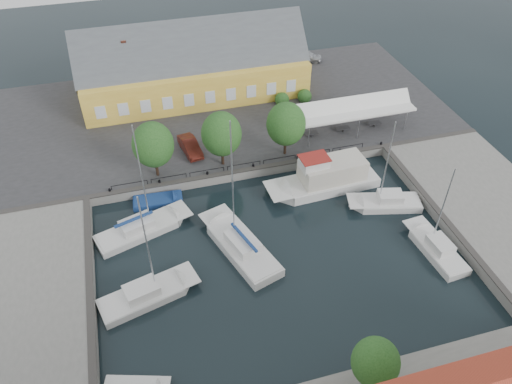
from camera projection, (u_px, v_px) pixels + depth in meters
ground at (274, 245)px, 45.99m from camera, size 140.00×140.00×0.00m
north_quay at (219, 114)px, 62.51m from camera, size 56.00×26.00×1.00m
west_quay at (18, 313)px, 39.64m from camera, size 12.00×24.00×1.00m
east_quay at (494, 211)px, 48.75m from camera, size 12.00×24.00×1.00m
quay_edge_fittings at (260, 203)px, 48.78m from camera, size 56.00×24.72×0.40m
warehouse at (189, 68)px, 63.35m from camera, size 28.56×14.00×9.55m
tent_canopy at (353, 110)px, 57.12m from camera, size 14.00×4.00×2.83m
quay_trees at (221, 134)px, 51.20m from camera, size 18.20×4.20×6.30m
car_silver at (306, 56)px, 72.10m from camera, size 4.91×3.56×1.55m
car_red at (190, 146)px, 54.95m from camera, size 2.34×4.77×1.50m
center_sailboat at (241, 247)px, 45.28m from camera, size 5.93×10.54×13.86m
trawler at (326, 179)px, 51.71m from camera, size 12.20×4.13×5.00m
east_boat_a at (386, 204)px, 49.93m from camera, size 7.61×4.13×10.52m
east_boat_c at (436, 250)px, 45.18m from camera, size 2.92×7.59×9.64m
west_boat_a at (142, 230)px, 47.09m from camera, size 9.55×5.35×12.23m
west_boat_c at (147, 296)px, 41.23m from camera, size 8.70×4.71×11.34m
launch_nw at (157, 202)px, 50.40m from camera, size 5.11×2.32×0.88m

